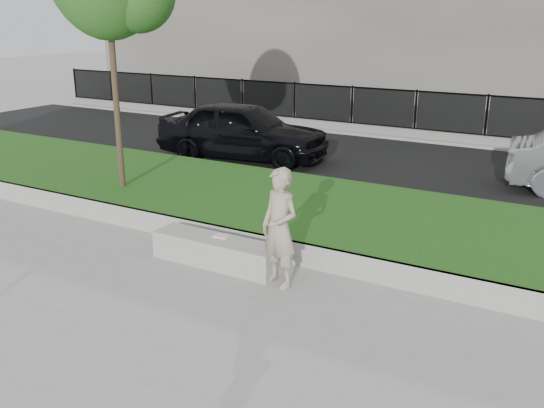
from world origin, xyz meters
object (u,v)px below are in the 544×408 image
Objects in this scene: man at (280,228)px; book at (222,236)px; stone_bench at (216,251)px; car_dark at (243,130)px.

man reaches higher than book.
man is (1.27, -0.15, 0.68)m from stone_bench.
man is at bearing -6.75° from stone_bench.
man is 1.32m from book.
stone_bench is 1.22× the size of man.
book reaches higher than stone_bench.
car_dark is at bearing 144.20° from man.
car_dark is at bearing 119.31° from stone_bench.
book is (-1.22, 0.25, -0.44)m from man.
car_dark is (-4.87, 6.57, -0.06)m from man.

